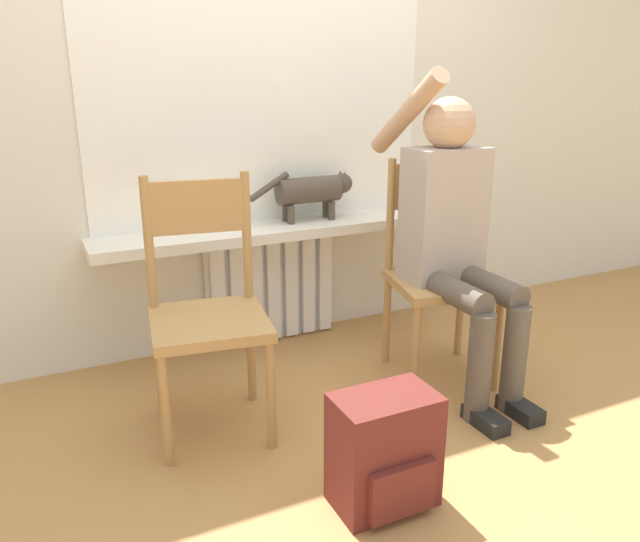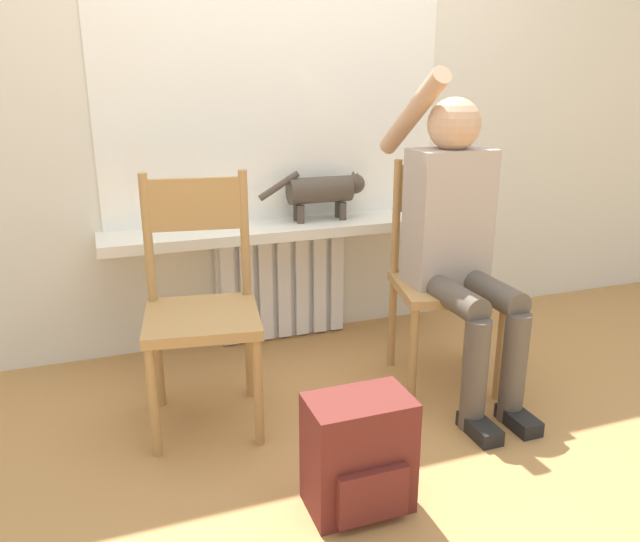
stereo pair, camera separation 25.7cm
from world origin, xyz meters
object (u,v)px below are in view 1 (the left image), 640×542
(person, at_px, (455,229))
(cat, at_px, (313,190))
(backpack, at_px, (385,452))
(chair_left, at_px, (207,307))
(chair_right, at_px, (439,270))

(person, bearing_deg, cat, 114.15)
(backpack, bearing_deg, cat, 74.47)
(chair_left, height_order, person, person)
(chair_right, bearing_deg, person, -82.51)
(chair_left, bearing_deg, backpack, -54.62)
(chair_left, distance_m, chair_right, 1.07)
(chair_right, distance_m, cat, 0.76)
(chair_right, xyz_separation_m, cat, (-0.34, 0.62, 0.29))
(chair_left, height_order, backpack, chair_left)
(chair_left, xyz_separation_m, cat, (0.73, 0.62, 0.29))
(chair_right, bearing_deg, backpack, -121.80)
(person, distance_m, cat, 0.80)
(cat, bearing_deg, person, -65.85)
(chair_right, height_order, cat, chair_right)
(chair_left, relative_size, cat, 1.77)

